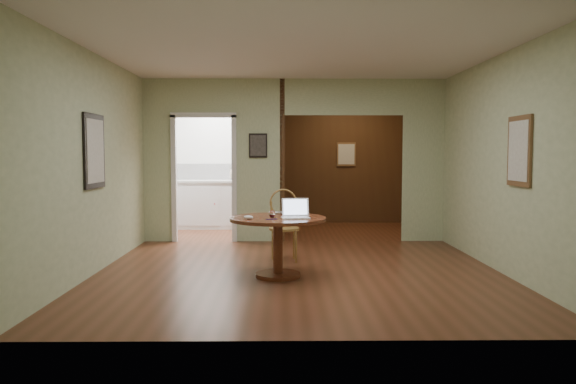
{
  "coord_description": "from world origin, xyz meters",
  "views": [
    {
      "loc": [
        -0.21,
        -6.82,
        1.48
      ],
      "look_at": [
        -0.14,
        -0.2,
        1.02
      ],
      "focal_mm": 35.0,
      "sensor_mm": 36.0,
      "label": 1
    }
  ],
  "objects_px": {
    "chair": "(284,221)",
    "dining_table": "(278,233)",
    "closed_laptop": "(282,213)",
    "open_laptop": "(295,213)"
  },
  "relations": [
    {
      "from": "chair",
      "to": "open_laptop",
      "type": "bearing_deg",
      "value": -87.48
    },
    {
      "from": "open_laptop",
      "to": "closed_laptop",
      "type": "height_order",
      "value": "open_laptop"
    },
    {
      "from": "chair",
      "to": "closed_laptop",
      "type": "xyz_separation_m",
      "value": [
        -0.02,
        -0.72,
        0.18
      ]
    },
    {
      "from": "chair",
      "to": "closed_laptop",
      "type": "relative_size",
      "value": 2.94
    },
    {
      "from": "chair",
      "to": "dining_table",
      "type": "bearing_deg",
      "value": -98.41
    },
    {
      "from": "open_laptop",
      "to": "chair",
      "type": "bearing_deg",
      "value": 89.84
    },
    {
      "from": "chair",
      "to": "open_laptop",
      "type": "height_order",
      "value": "chair"
    },
    {
      "from": "chair",
      "to": "open_laptop",
      "type": "distance_m",
      "value": 1.14
    },
    {
      "from": "dining_table",
      "to": "closed_laptop",
      "type": "height_order",
      "value": "closed_laptop"
    },
    {
      "from": "dining_table",
      "to": "open_laptop",
      "type": "height_order",
      "value": "open_laptop"
    }
  ]
}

